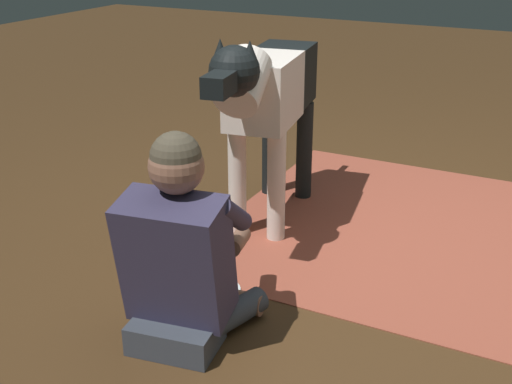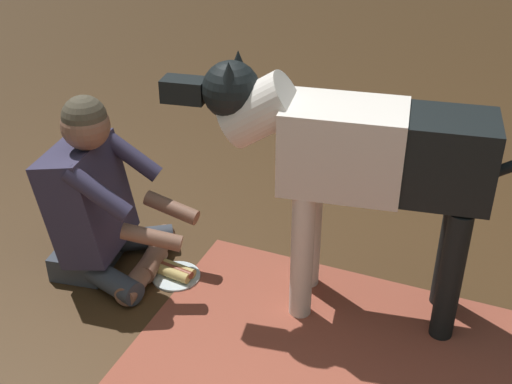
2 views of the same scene
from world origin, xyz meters
name	(u,v)px [view 1 (image 1 of 2)]	position (x,y,z in m)	size (l,w,h in m)	color
ground_plane	(374,247)	(0.00, 0.00, 0.00)	(15.23, 15.23, 0.00)	#432C17
area_rug	(392,226)	(-0.28, 0.01, 0.00)	(1.98, 1.75, 0.01)	brown
person_sitting_on_floor	(182,257)	(1.09, -0.46, 0.36)	(0.69, 0.57, 0.87)	#363C46
large_dog	(267,96)	(-0.02, -0.63, 0.72)	(1.45, 0.42, 1.09)	silver
hot_dog_on_plate	(216,286)	(0.75, -0.51, 0.03)	(0.23, 0.23, 0.06)	silver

